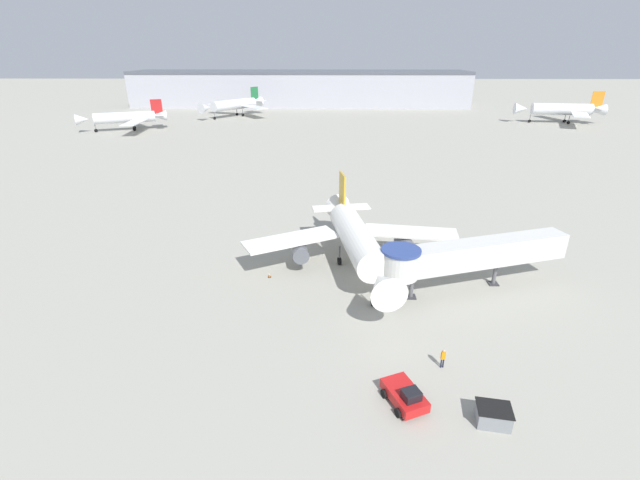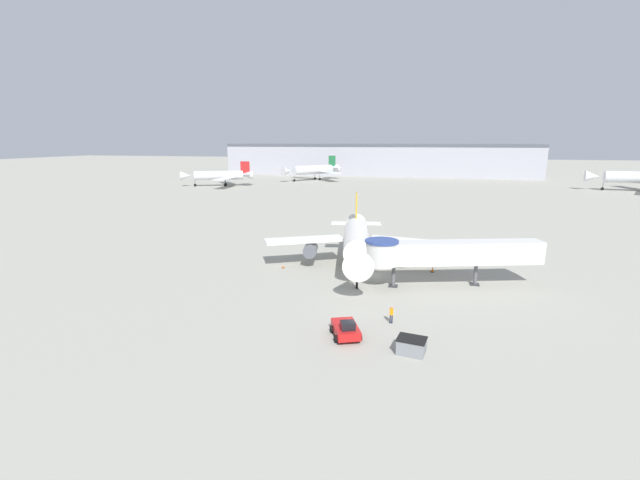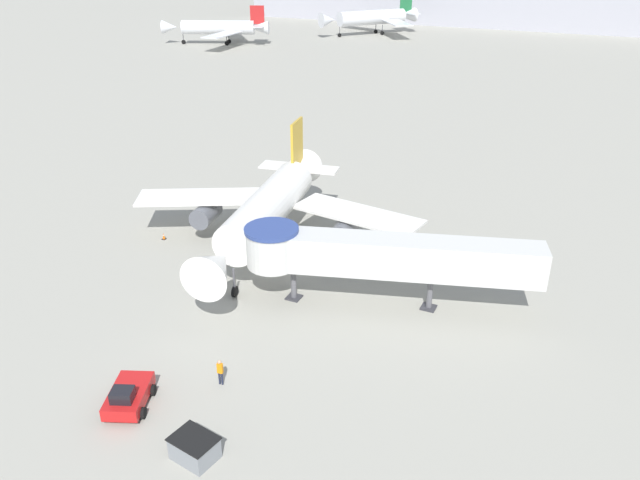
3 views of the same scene
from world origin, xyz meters
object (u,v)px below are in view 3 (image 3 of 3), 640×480
at_px(service_container_gray, 195,448).
at_px(traffic_cone_starboard_wing, 384,266).
at_px(traffic_cone_port_wing, 164,236).
at_px(ground_crew_marshaller, 220,370).
at_px(jet_bridge, 372,254).
at_px(background_jet_red_tail, 221,27).
at_px(background_jet_green_tail, 374,17).
at_px(pushback_tug_red, 128,396).
at_px(main_airplane, 270,207).

distance_m(service_container_gray, traffic_cone_starboard_wing, 24.43).
height_order(traffic_cone_port_wing, ground_crew_marshaller, ground_crew_marshaller).
bearing_deg(jet_bridge, traffic_cone_port_wing, 156.38).
relative_size(service_container_gray, background_jet_red_tail, 0.09).
xyz_separation_m(traffic_cone_port_wing, background_jet_green_tail, (-30.45, 135.52, 4.48)).
relative_size(service_container_gray, traffic_cone_port_wing, 4.44).
bearing_deg(service_container_gray, pushback_tug_red, 164.00).
distance_m(jet_bridge, traffic_cone_port_wing, 22.01).
relative_size(service_container_gray, traffic_cone_starboard_wing, 3.22).
xyz_separation_m(service_container_gray, traffic_cone_starboard_wing, (2.05, 24.34, -0.29)).
height_order(service_container_gray, background_jet_red_tail, background_jet_red_tail).
distance_m(jet_bridge, traffic_cone_starboard_wing, 6.84).
xyz_separation_m(traffic_cone_starboard_wing, ground_crew_marshaller, (-4.21, -18.53, 0.65)).
bearing_deg(background_jet_red_tail, pushback_tug_red, 8.45).
bearing_deg(main_airplane, jet_bridge, -32.89).
bearing_deg(pushback_tug_red, background_jet_green_tail, 83.02).
relative_size(main_airplane, service_container_gray, 9.94).
bearing_deg(ground_crew_marshaller, traffic_cone_starboard_wing, -111.41).
xyz_separation_m(jet_bridge, service_container_gray, (-2.88, -18.76, -3.58)).
height_order(pushback_tug_red, service_container_gray, pushback_tug_red).
height_order(traffic_cone_starboard_wing, background_jet_red_tail, background_jet_red_tail).
bearing_deg(ground_crew_marshaller, service_container_gray, 101.80).
bearing_deg(traffic_cone_port_wing, background_jet_red_tail, 120.61).
distance_m(main_airplane, background_jet_red_tail, 121.46).
bearing_deg(background_jet_green_tail, main_airplane, -35.83).
distance_m(traffic_cone_port_wing, ground_crew_marshaller, 22.59).
bearing_deg(service_container_gray, main_airplane, 109.76).
xyz_separation_m(jet_bridge, pushback_tug_red, (-8.87, -17.05, -3.47)).
bearing_deg(background_jet_red_tail, main_airplane, 12.77).
xyz_separation_m(main_airplane, service_container_gray, (8.50, -23.65, -3.43)).
bearing_deg(background_jet_green_tail, background_jet_red_tail, -93.82).
bearing_deg(traffic_cone_port_wing, service_container_gray, -48.80).
height_order(jet_bridge, pushback_tug_red, jet_bridge).
distance_m(main_airplane, traffic_cone_starboard_wing, 11.20).
relative_size(jet_bridge, service_container_gray, 8.00).
height_order(traffic_cone_port_wing, background_jet_green_tail, background_jet_green_tail).
height_order(jet_bridge, traffic_cone_starboard_wing, jet_bridge).
relative_size(service_container_gray, ground_crew_marshaller, 1.47).
bearing_deg(background_jet_green_tail, jet_bridge, -32.15).
xyz_separation_m(jet_bridge, traffic_cone_port_wing, (-21.51, 2.51, -3.98)).
distance_m(service_container_gray, traffic_cone_port_wing, 28.27).
height_order(pushback_tug_red, background_jet_green_tail, background_jet_green_tail).
height_order(service_container_gray, background_jet_green_tail, background_jet_green_tail).
height_order(service_container_gray, ground_crew_marshaller, ground_crew_marshaller).
height_order(main_airplane, background_jet_green_tail, background_jet_green_tail).
bearing_deg(traffic_cone_starboard_wing, service_container_gray, -94.80).
height_order(jet_bridge, service_container_gray, jet_bridge).
distance_m(jet_bridge, background_jet_green_tail, 147.49).
distance_m(main_airplane, service_container_gray, 25.36).
relative_size(traffic_cone_port_wing, traffic_cone_starboard_wing, 0.73).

